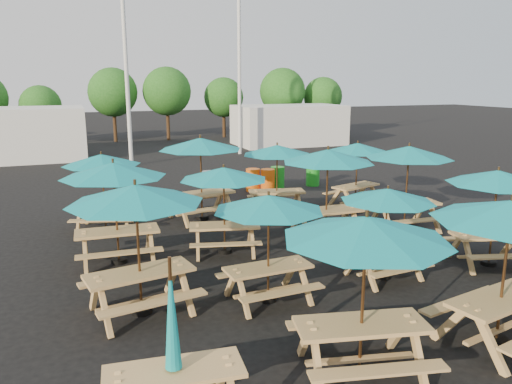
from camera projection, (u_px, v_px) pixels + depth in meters
name	position (u px, v px, depth m)	size (l,w,h in m)	color
ground	(276.00, 244.00, 13.20)	(120.00, 120.00, 0.00)	black
picnic_unit_0	(173.00, 357.00, 6.14)	(1.87, 1.67, 2.22)	tan
picnic_unit_1	(136.00, 200.00, 8.83)	(2.85, 2.85, 2.47)	tan
picnic_unit_2	(114.00, 175.00, 11.39)	(2.51, 2.51, 2.44)	tan
picnic_unit_3	(102.00, 163.00, 14.14)	(2.71, 2.71, 2.22)	tan
picnic_unit_4	(366.00, 236.00, 6.93)	(2.87, 2.87, 2.43)	tan
picnic_unit_5	(269.00, 208.00, 9.41)	(2.26, 2.26, 2.16)	tan
picnic_unit_6	(224.00, 178.00, 12.13)	(2.65, 2.65, 2.20)	tan
picnic_unit_7	(200.00, 148.00, 15.08)	(2.99, 2.99, 2.57)	tan
picnic_unit_8	(510.00, 218.00, 7.76)	(2.85, 2.85, 2.45)	tan
picnic_unit_9	(387.00, 199.00, 10.55)	(2.18, 2.18, 2.03)	tan
picnic_unit_10	(328.00, 160.00, 13.14)	(2.47, 2.47, 2.49)	tan
picnic_unit_11	(277.00, 153.00, 15.82)	(2.69, 2.69, 2.26)	tan
picnic_unit_13	(497.00, 182.00, 11.29)	(2.78, 2.78, 2.28)	tan
picnic_unit_14	(409.00, 156.00, 13.96)	(2.63, 2.63, 2.47)	tan
picnic_unit_15	(358.00, 151.00, 16.77)	(2.73, 2.73, 2.20)	tan
waste_bin_0	(209.00, 183.00, 18.91)	(0.55, 0.55, 0.88)	gray
waste_bin_1	(253.00, 180.00, 19.42)	(0.55, 0.55, 0.88)	#E75C0D
waste_bin_2	(268.00, 180.00, 19.34)	(0.55, 0.55, 0.88)	#E75C0D
waste_bin_3	(277.00, 178.00, 19.85)	(0.55, 0.55, 0.88)	#1A901E
waste_bin_4	(313.00, 175.00, 20.44)	(0.55, 0.55, 0.88)	#1A901E
mast_0	(125.00, 43.00, 23.95)	(0.20, 0.20, 12.00)	silver
mast_1	(239.00, 48.00, 28.03)	(0.20, 0.20, 12.00)	silver
event_tent_0	(6.00, 135.00, 26.53)	(8.00, 4.00, 2.80)	silver
event_tent_1	(289.00, 125.00, 33.36)	(7.00, 4.00, 2.60)	silver
tree_2	(41.00, 106.00, 31.98)	(2.59, 2.59, 3.93)	#382314
tree_3	(113.00, 92.00, 34.38)	(3.36, 3.36, 5.09)	#382314
tree_4	(167.00, 91.00, 35.22)	(3.41, 3.41, 5.17)	#382314
tree_5	(224.00, 97.00, 37.20)	(2.94, 2.94, 4.45)	#382314
tree_6	(283.00, 91.00, 36.87)	(3.38, 3.38, 5.13)	#382314
tree_7	(323.00, 97.00, 38.17)	(2.95, 2.95, 4.48)	#382314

